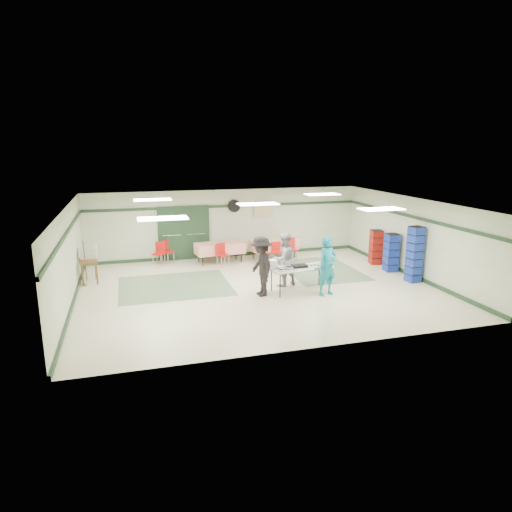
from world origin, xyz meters
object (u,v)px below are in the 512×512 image
object	(u,v)px
chair_loose_a	(166,249)
broom	(85,262)
dining_table_a	(274,244)
dining_table_b	(220,248)
chair_d	(222,252)
crate_stack_blue_b	(415,254)
chair_loose_b	(160,251)
volunteer_teal	(327,266)
office_printer	(88,252)
chair_b	(263,250)
crate_stack_blue_a	(391,252)
serving_table	(301,269)
volunteer_grey	(284,259)
crate_stack_red	(376,247)
printer_table	(88,264)
chair_c	(290,247)
volunteer_dark	(261,266)

from	to	relation	value
chair_loose_a	broom	xyz separation A→B (m)	(-2.75, -2.11, 0.23)
dining_table_a	dining_table_b	size ratio (longest dim) A/B	1.03
chair_d	crate_stack_blue_b	xyz separation A→B (m)	(5.67, -3.71, 0.41)
chair_loose_a	broom	world-z (taller)	broom
dining_table_b	chair_loose_b	bearing A→B (deg)	167.62
volunteer_teal	crate_stack_blue_b	bearing A→B (deg)	-8.48
dining_table_a	office_printer	size ratio (longest dim) A/B	3.91
chair_b	broom	distance (m)	6.40
crate_stack_blue_a	broom	xyz separation A→B (m)	(-10.38, 1.29, 0.07)
serving_table	volunteer_grey	distance (m)	0.76
crate_stack_blue_a	office_printer	bearing A→B (deg)	169.63
dining_table_b	chair_b	bearing A→B (deg)	-25.80
volunteer_teal	chair_b	bearing A→B (deg)	83.82
dining_table_a	crate_stack_red	xyz separation A→B (m)	(3.43, -1.87, 0.09)
chair_loose_a	printer_table	xyz separation A→B (m)	(-2.67, -1.88, 0.10)
printer_table	crate_stack_red	bearing A→B (deg)	-9.04
crate_stack_blue_b	office_printer	world-z (taller)	crate_stack_blue_b
chair_b	chair_c	world-z (taller)	chair_c
dining_table_a	crate_stack_blue_a	world-z (taller)	crate_stack_blue_a
chair_loose_a	chair_loose_b	size ratio (longest dim) A/B	1.01
dining_table_b	chair_d	xyz separation A→B (m)	(-0.04, -0.57, -0.04)
chair_loose_b	crate_stack_blue_a	world-z (taller)	crate_stack_blue_a
serving_table	crate_stack_blue_b	size ratio (longest dim) A/B	1.09
chair_c	broom	distance (m)	7.51
volunteer_dark	dining_table_b	distance (m)	4.28
chair_loose_b	crate_stack_blue_a	bearing A→B (deg)	8.17
chair_c	chair_d	world-z (taller)	chair_c
dining_table_a	chair_d	world-z (taller)	chair_d
dining_table_a	printer_table	world-z (taller)	dining_table_a
crate_stack_blue_a	crate_stack_red	bearing A→B (deg)	90.00
chair_c	crate_stack_red	xyz separation A→B (m)	(2.95, -1.31, 0.10)
chair_b	office_printer	bearing A→B (deg)	166.44
chair_d	chair_loose_a	distance (m)	2.22
volunteer_dark	printer_table	world-z (taller)	volunteer_dark
dining_table_a	broom	size ratio (longest dim) A/B	1.35
volunteer_dark	dining_table_a	xyz separation A→B (m)	(1.81, 4.25, -0.34)
chair_c	crate_stack_blue_b	xyz separation A→B (m)	(2.95, -3.72, 0.37)
chair_b	crate_stack_blue_a	world-z (taller)	crate_stack_blue_a
serving_table	broom	distance (m)	6.92
serving_table	volunteer_dark	distance (m)	1.31
serving_table	crate_stack_blue_b	bearing A→B (deg)	-7.58
office_printer	chair_b	bearing A→B (deg)	3.58
serving_table	chair_loose_b	world-z (taller)	chair_loose_b
broom	serving_table	bearing A→B (deg)	-28.21
crate_stack_red	volunteer_teal	bearing A→B (deg)	-139.12
dining_table_b	chair_loose_a	bearing A→B (deg)	161.44
printer_table	crate_stack_blue_b	bearing A→B (deg)	-22.06
volunteer_grey	crate_stack_red	distance (m)	4.57
dining_table_b	chair_loose_a	xyz separation A→B (m)	(-2.00, 0.46, -0.04)
chair_b	office_printer	world-z (taller)	office_printer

